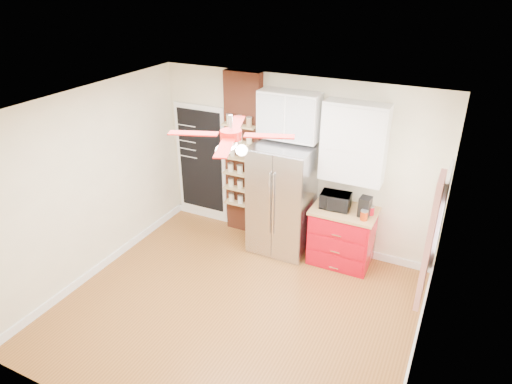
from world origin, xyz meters
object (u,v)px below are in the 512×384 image
at_px(fridge, 282,199).
at_px(toaster_oven, 335,201).
at_px(coffee_maker, 365,207).
at_px(ceiling_fan, 231,135).
at_px(pantry_jar_oats, 232,152).
at_px(red_cabinet, 342,236).
at_px(canister_left, 364,216).

relative_size(fridge, toaster_oven, 4.10).
bearing_deg(coffee_maker, fridge, -176.37).
bearing_deg(toaster_oven, ceiling_fan, -118.75).
bearing_deg(fridge, pantry_jar_oats, 169.90).
relative_size(red_cabinet, coffee_maker, 3.29).
height_order(ceiling_fan, coffee_maker, ceiling_fan).
distance_m(fridge, ceiling_fan, 2.25).
distance_m(fridge, canister_left, 1.30).
distance_m(red_cabinet, canister_left, 0.63).
height_order(toaster_oven, canister_left, toaster_oven).
distance_m(toaster_oven, canister_left, 0.50).
distance_m(red_cabinet, pantry_jar_oats, 2.15).
distance_m(red_cabinet, toaster_oven, 0.58).
distance_m(canister_left, pantry_jar_oats, 2.30).
height_order(coffee_maker, pantry_jar_oats, pantry_jar_oats).
xyz_separation_m(fridge, ceiling_fan, (0.05, -1.63, 1.55)).
relative_size(red_cabinet, pantry_jar_oats, 7.41).
bearing_deg(pantry_jar_oats, coffee_maker, -4.25).
distance_m(fridge, coffee_maker, 1.28).
bearing_deg(ceiling_fan, red_cabinet, 61.29).
height_order(toaster_oven, pantry_jar_oats, pantry_jar_oats).
height_order(fridge, ceiling_fan, ceiling_fan).
distance_m(fridge, toaster_oven, 0.84).
bearing_deg(ceiling_fan, coffee_maker, 53.32).
distance_m(ceiling_fan, coffee_maker, 2.46).
relative_size(coffee_maker, canister_left, 2.14).
relative_size(red_cabinet, ceiling_fan, 0.67).
bearing_deg(canister_left, pantry_jar_oats, 172.57).
bearing_deg(pantry_jar_oats, red_cabinet, -3.52).
xyz_separation_m(ceiling_fan, canister_left, (1.24, 1.51, -1.46)).
distance_m(fridge, pantry_jar_oats, 1.11).
bearing_deg(canister_left, toaster_oven, 160.07).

